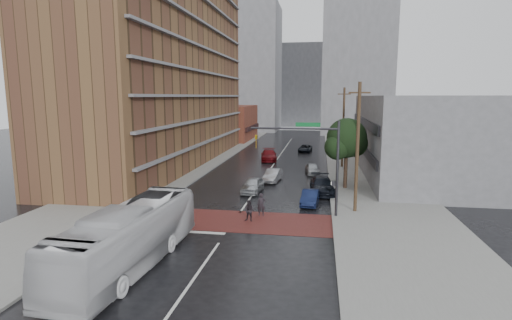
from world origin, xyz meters
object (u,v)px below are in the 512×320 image
(transit_bus, at_px, (130,237))
(car_travel_b, at_px, (273,175))
(car_parked_mid, at_px, (322,185))
(car_parked_near, at_px, (310,197))
(car_travel_a, at_px, (252,185))
(car_parked_far, at_px, (312,169))
(pedestrian_a, at_px, (261,205))
(car_travel_c, at_px, (269,155))
(pedestrian_b, at_px, (249,211))
(suv_travel, at_px, (305,148))

(transit_bus, distance_m, car_travel_b, 22.98)
(car_parked_mid, bearing_deg, car_parked_near, -108.94)
(car_parked_near, height_order, car_parked_mid, car_parked_mid)
(car_travel_a, height_order, car_parked_far, car_travel_a)
(car_travel_a, relative_size, car_parked_far, 1.11)
(pedestrian_a, relative_size, car_travel_c, 0.33)
(pedestrian_a, xyz_separation_m, car_parked_mid, (4.56, 7.92, -0.12))
(pedestrian_b, relative_size, car_travel_b, 0.39)
(pedestrian_a, bearing_deg, car_travel_b, 86.03)
(suv_travel, relative_size, car_parked_mid, 0.80)
(transit_bus, height_order, pedestrian_a, transit_bus)
(car_travel_b, xyz_separation_m, car_parked_far, (4.06, 4.74, -0.02))
(car_travel_b, height_order, car_parked_mid, car_parked_mid)
(pedestrian_a, distance_m, car_travel_a, 7.45)
(transit_bus, height_order, car_parked_near, transit_bus)
(car_parked_near, distance_m, car_parked_mid, 4.32)
(transit_bus, xyz_separation_m, car_travel_c, (2.69, 36.11, -0.88))
(suv_travel, xyz_separation_m, car_parked_far, (1.56, -18.63, 0.06))
(transit_bus, xyz_separation_m, car_parked_mid, (10.03, 18.04, -0.90))
(transit_bus, distance_m, pedestrian_a, 11.54)
(pedestrian_b, bearing_deg, car_parked_far, 87.36)
(suv_travel, height_order, car_parked_mid, car_parked_mid)
(car_parked_near, bearing_deg, car_parked_far, 94.47)
(car_travel_b, bearing_deg, transit_bus, -96.33)
(pedestrian_b, distance_m, suv_travel, 37.26)
(transit_bus, height_order, suv_travel, transit_bus)
(transit_bus, xyz_separation_m, car_travel_b, (4.88, 22.44, -0.99))
(transit_bus, bearing_deg, car_parked_near, 59.39)
(car_parked_far, bearing_deg, car_travel_a, -126.45)
(car_travel_a, xyz_separation_m, suv_travel, (3.80, 28.48, -0.12))
(car_travel_a, relative_size, car_parked_near, 1.10)
(car_parked_near, xyz_separation_m, car_parked_mid, (1.01, 4.19, 0.13))
(suv_travel, bearing_deg, car_travel_a, -91.28)
(car_travel_a, xyz_separation_m, car_travel_b, (1.30, 5.11, -0.04))
(car_travel_a, bearing_deg, suv_travel, 86.71)
(suv_travel, distance_m, car_parked_near, 32.00)
(car_travel_a, bearing_deg, pedestrian_b, -77.44)
(pedestrian_a, distance_m, car_parked_near, 5.15)
(car_parked_near, relative_size, car_parked_mid, 0.73)
(car_travel_a, bearing_deg, pedestrian_a, -70.86)
(car_travel_b, bearing_deg, car_parked_far, 55.37)
(pedestrian_a, relative_size, car_parked_near, 0.46)
(suv_travel, bearing_deg, car_parked_near, -80.72)
(car_parked_near, bearing_deg, suv_travel, 97.04)
(pedestrian_a, bearing_deg, car_travel_c, 89.35)
(pedestrian_b, height_order, car_parked_mid, pedestrian_b)
(car_travel_a, xyz_separation_m, car_parked_near, (5.45, -3.48, -0.08))
(transit_bus, bearing_deg, car_travel_b, 80.21)
(car_travel_c, bearing_deg, car_parked_mid, -75.65)
(pedestrian_b, relative_size, car_parked_near, 0.41)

